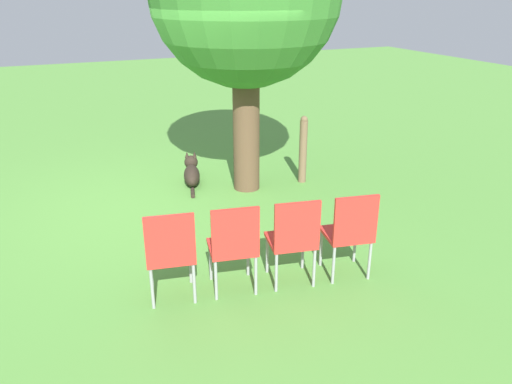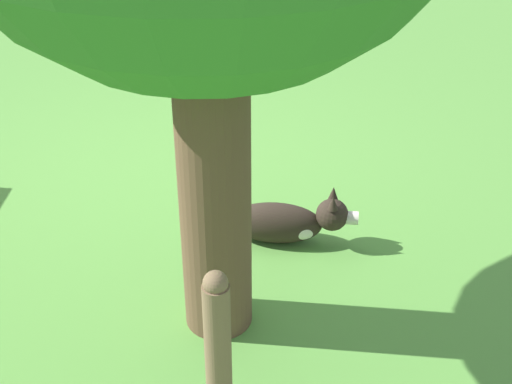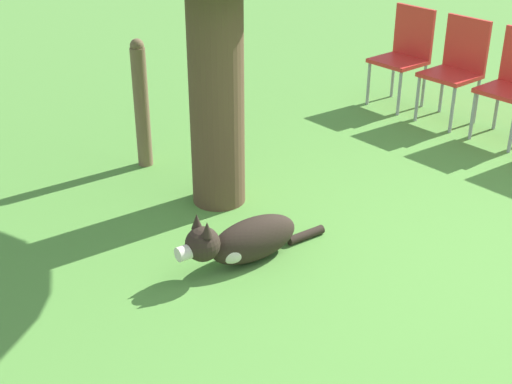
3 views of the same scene
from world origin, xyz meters
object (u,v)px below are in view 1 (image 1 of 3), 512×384
red_chair_2 (294,236)px  dog (192,173)px  fence_post (303,149)px  red_chair_3 (350,230)px  red_chair_1 (234,243)px  red_chair_0 (170,250)px

red_chair_2 → dog: bearing=12.6°
fence_post → red_chair_3: size_ratio=1.10×
red_chair_1 → red_chair_2: 0.58m
red_chair_0 → red_chair_1: same height
dog → red_chair_2: (3.09, 0.10, 0.37)m
red_chair_1 → red_chair_0: bearing=90.9°
dog → red_chair_0: 3.10m
dog → fence_post: fence_post is taller
red_chair_1 → fence_post: bearing=-29.7°
dog → red_chair_2: bearing=-162.5°
dog → red_chair_0: (2.89, -1.05, 0.37)m
dog → red_chair_2: red_chair_2 is taller
red_chair_2 → red_chair_3: same height
red_chair_2 → red_chair_3: (0.10, 0.57, 0.00)m
fence_post → red_chair_2: size_ratio=1.10×
dog → red_chair_0: bearing=175.7°
red_chair_1 → red_chair_2: same height
fence_post → red_chair_3: fence_post is taller
fence_post → red_chair_3: 2.70m
red_chair_1 → red_chair_2: bearing=-89.1°
dog → fence_post: size_ratio=1.04×
red_chair_0 → red_chair_1: (0.10, 0.57, 0.00)m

